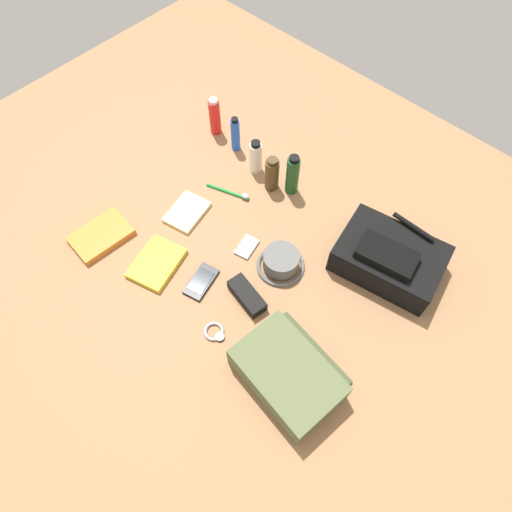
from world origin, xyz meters
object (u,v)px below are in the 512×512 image
deodorant_spray (235,134)px  toiletry_pouch (288,374)px  media_player (247,247)px  sunscreen_spray (215,117)px  travel_guidebook (157,263)px  wristwatch (215,332)px  toothbrush (230,192)px  bucket_hat (281,262)px  paperback_novel (101,236)px  backpack (389,258)px  shampoo_bottle (292,175)px  cell_phone (201,281)px  sunglasses_case (247,296)px  notepad (187,212)px  cologne_bottle (272,174)px  toothpaste_tube (256,157)px

deodorant_spray → toiletry_pouch: bearing=-36.5°
media_player → sunscreen_spray: bearing=146.1°
toiletry_pouch → travel_guidebook: (-0.56, -0.01, -0.04)m
wristwatch → media_player: bearing=115.7°
media_player → toothbrush: size_ratio=0.57×
toothbrush → bucket_hat: bearing=-17.1°
paperback_novel → wristwatch: (0.53, 0.02, -0.00)m
backpack → shampoo_bottle: shampoo_bottle is taller
media_player → deodorant_spray: bearing=138.7°
bucket_hat → deodorant_spray: 0.55m
paperback_novel → cell_phone: paperback_novel is taller
toothbrush → sunglasses_case: 0.42m
deodorant_spray → media_player: deodorant_spray is taller
shampoo_bottle → notepad: size_ratio=1.14×
travel_guidebook → media_player: (0.17, 0.25, -0.00)m
sunglasses_case → toiletry_pouch: bearing=-11.5°
media_player → wristwatch: size_ratio=1.32×
deodorant_spray → travel_guidebook: 0.58m
cologne_bottle → travel_guidebook: size_ratio=0.69×
sunscreen_spray → cologne_bottle: size_ratio=1.12×
shampoo_bottle → sunglasses_case: 0.47m
toiletry_pouch → sunglasses_case: bearing=157.8°
toiletry_pouch → bucket_hat: (-0.26, 0.27, -0.02)m
toothpaste_tube → cell_phone: (0.20, -0.47, -0.06)m
media_player → cologne_bottle: bearing=114.7°
bucket_hat → sunglasses_case: (-0.00, -0.16, -0.01)m
backpack → wristwatch: bearing=-114.4°
shampoo_bottle → cell_phone: size_ratio=1.25×
bucket_hat → shampoo_bottle: bearing=124.6°
toothpaste_tube → cell_phone: toothpaste_tube is taller
paperback_novel → wristwatch: size_ratio=2.90×
cologne_bottle → media_player: 0.29m
travel_guidebook → wristwatch: (0.31, -0.04, -0.00)m
toiletry_pouch → notepad: (-0.64, 0.20, -0.04)m
cell_phone → media_player: size_ratio=1.46×
shampoo_bottle → bucket_hat: bearing=-55.4°
deodorant_spray → cell_phone: (0.33, -0.50, -0.07)m
cologne_bottle → wristwatch: cologne_bottle is taller
backpack → cell_phone: size_ratio=2.65×
travel_guidebook → sunglasses_case: size_ratio=1.46×
toiletry_pouch → notepad: 0.67m
travel_guidebook → sunscreen_spray: bearing=117.6°
bucket_hat → media_player: bucket_hat is taller
backpack → media_player: backpack is taller
toothpaste_tube → backpack: bearing=-1.9°
cologne_bottle → media_player: cologne_bottle is taller
bucket_hat → wristwatch: (0.01, -0.31, -0.02)m
toothbrush → cologne_bottle: bearing=55.8°
bucket_hat → travel_guidebook: size_ratio=0.78×
sunscreen_spray → backpack: bearing=-3.8°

